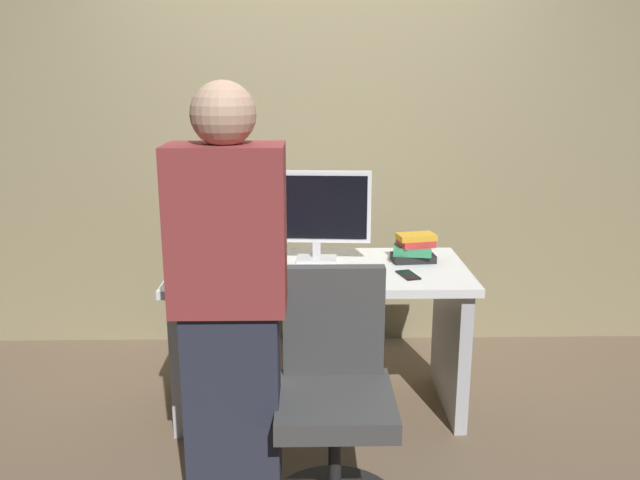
{
  "coord_description": "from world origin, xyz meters",
  "views": [
    {
      "loc": [
        -0.06,
        -3.04,
        1.66
      ],
      "look_at": [
        0.0,
        -0.05,
        0.89
      ],
      "focal_mm": 36.52,
      "sensor_mm": 36.0,
      "label": 1
    }
  ],
  "objects_px": {
    "person_at_desk": "(230,311)",
    "cup_near_keyboard": "(232,266)",
    "monitor": "(317,211)",
    "keyboard": "(307,273)",
    "book_stack": "(414,248)",
    "cup_by_monitor": "(231,254)",
    "desk": "(320,311)",
    "mouse": "(370,272)",
    "office_chair": "(334,405)",
    "cell_phone": "(408,275)"
  },
  "relations": [
    {
      "from": "cup_near_keyboard",
      "to": "book_stack",
      "type": "xyz_separation_m",
      "value": [
        0.89,
        0.23,
        0.02
      ]
    },
    {
      "from": "person_at_desk",
      "to": "book_stack",
      "type": "bearing_deg",
      "value": 50.03
    },
    {
      "from": "office_chair",
      "to": "person_at_desk",
      "type": "relative_size",
      "value": 0.57
    },
    {
      "from": "book_stack",
      "to": "monitor",
      "type": "bearing_deg",
      "value": 177.36
    },
    {
      "from": "keyboard",
      "to": "cell_phone",
      "type": "xyz_separation_m",
      "value": [
        0.48,
        -0.02,
        -0.01
      ]
    },
    {
      "from": "mouse",
      "to": "cup_by_monitor",
      "type": "relative_size",
      "value": 1.1
    },
    {
      "from": "office_chair",
      "to": "keyboard",
      "type": "distance_m",
      "value": 0.75
    },
    {
      "from": "mouse",
      "to": "monitor",
      "type": "bearing_deg",
      "value": 134.14
    },
    {
      "from": "mouse",
      "to": "cell_phone",
      "type": "xyz_separation_m",
      "value": [
        0.18,
        -0.01,
        -0.01
      ]
    },
    {
      "from": "person_at_desk",
      "to": "book_stack",
      "type": "relative_size",
      "value": 7.25
    },
    {
      "from": "office_chair",
      "to": "person_at_desk",
      "type": "distance_m",
      "value": 0.56
    },
    {
      "from": "monitor",
      "to": "keyboard",
      "type": "distance_m",
      "value": 0.35
    },
    {
      "from": "book_stack",
      "to": "person_at_desk",
      "type": "bearing_deg",
      "value": -129.97
    },
    {
      "from": "monitor",
      "to": "cup_near_keyboard",
      "type": "bearing_deg",
      "value": -147.9
    },
    {
      "from": "cup_by_monitor",
      "to": "cell_phone",
      "type": "bearing_deg",
      "value": -15.8
    },
    {
      "from": "mouse",
      "to": "cell_phone",
      "type": "height_order",
      "value": "mouse"
    },
    {
      "from": "keyboard",
      "to": "book_stack",
      "type": "relative_size",
      "value": 1.9
    },
    {
      "from": "monitor",
      "to": "book_stack",
      "type": "distance_m",
      "value": 0.53
    },
    {
      "from": "keyboard",
      "to": "cup_near_keyboard",
      "type": "relative_size",
      "value": 4.75
    },
    {
      "from": "keyboard",
      "to": "mouse",
      "type": "xyz_separation_m",
      "value": [
        0.3,
        -0.01,
        0.01
      ]
    },
    {
      "from": "monitor",
      "to": "cup_by_monitor",
      "type": "relative_size",
      "value": 5.97
    },
    {
      "from": "keyboard",
      "to": "cup_by_monitor",
      "type": "distance_m",
      "value": 0.44
    },
    {
      "from": "keyboard",
      "to": "cell_phone",
      "type": "bearing_deg",
      "value": -5.45
    },
    {
      "from": "monitor",
      "to": "book_stack",
      "type": "height_order",
      "value": "monitor"
    },
    {
      "from": "cup_by_monitor",
      "to": "cell_phone",
      "type": "distance_m",
      "value": 0.89
    },
    {
      "from": "cup_by_monitor",
      "to": "desk",
      "type": "bearing_deg",
      "value": -11.92
    },
    {
      "from": "desk",
      "to": "monitor",
      "type": "height_order",
      "value": "monitor"
    },
    {
      "from": "cup_near_keyboard",
      "to": "cup_by_monitor",
      "type": "xyz_separation_m",
      "value": [
        -0.03,
        0.22,
        0.0
      ]
    },
    {
      "from": "desk",
      "to": "person_at_desk",
      "type": "xyz_separation_m",
      "value": [
        -0.33,
        -0.87,
        0.33
      ]
    },
    {
      "from": "desk",
      "to": "keyboard",
      "type": "height_order",
      "value": "keyboard"
    },
    {
      "from": "person_at_desk",
      "to": "cup_by_monitor",
      "type": "height_order",
      "value": "person_at_desk"
    },
    {
      "from": "person_at_desk",
      "to": "cell_phone",
      "type": "height_order",
      "value": "person_at_desk"
    },
    {
      "from": "mouse",
      "to": "cup_near_keyboard",
      "type": "xyz_separation_m",
      "value": [
        -0.65,
        0.01,
        0.03
      ]
    },
    {
      "from": "office_chair",
      "to": "book_stack",
      "type": "relative_size",
      "value": 4.16
    },
    {
      "from": "office_chair",
      "to": "keyboard",
      "type": "height_order",
      "value": "office_chair"
    },
    {
      "from": "monitor",
      "to": "cup_near_keyboard",
      "type": "height_order",
      "value": "monitor"
    },
    {
      "from": "desk",
      "to": "cup_near_keyboard",
      "type": "height_order",
      "value": "cup_near_keyboard"
    },
    {
      "from": "desk",
      "to": "office_chair",
      "type": "height_order",
      "value": "office_chair"
    },
    {
      "from": "desk",
      "to": "monitor",
      "type": "bearing_deg",
      "value": 96.41
    },
    {
      "from": "office_chair",
      "to": "mouse",
      "type": "xyz_separation_m",
      "value": [
        0.19,
        0.66,
        0.33
      ]
    },
    {
      "from": "office_chair",
      "to": "book_stack",
      "type": "xyz_separation_m",
      "value": [
        0.43,
        0.89,
        0.38
      ]
    },
    {
      "from": "keyboard",
      "to": "desk",
      "type": "bearing_deg",
      "value": 60.06
    },
    {
      "from": "person_at_desk",
      "to": "cup_by_monitor",
      "type": "bearing_deg",
      "value": 96.5
    },
    {
      "from": "person_at_desk",
      "to": "cup_near_keyboard",
      "type": "relative_size",
      "value": 18.09
    },
    {
      "from": "person_at_desk",
      "to": "keyboard",
      "type": "xyz_separation_m",
      "value": [
        0.27,
        0.74,
        -0.09
      ]
    },
    {
      "from": "cup_near_keyboard",
      "to": "mouse",
      "type": "bearing_deg",
      "value": -0.6
    },
    {
      "from": "cell_phone",
      "to": "mouse",
      "type": "bearing_deg",
      "value": 160.43
    },
    {
      "from": "person_at_desk",
      "to": "cell_phone",
      "type": "distance_m",
      "value": 1.04
    },
    {
      "from": "monitor",
      "to": "office_chair",
      "type": "bearing_deg",
      "value": -86.53
    },
    {
      "from": "person_at_desk",
      "to": "cell_phone",
      "type": "relative_size",
      "value": 11.38
    }
  ]
}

